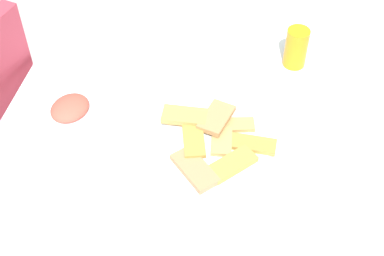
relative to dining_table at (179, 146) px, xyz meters
name	(u,v)px	position (x,y,z in m)	size (l,w,h in m)	color
dining_table	(179,146)	(0.00, 0.00, 0.00)	(1.22, 0.95, 0.72)	white
pide_platter	(213,143)	(-0.04, -0.10, 0.08)	(0.31, 0.31, 0.04)	white
salad_plate_greens	(71,109)	(0.00, 0.30, 0.08)	(0.19, 0.19, 0.05)	white
soda_can	(296,48)	(0.32, -0.28, 0.13)	(0.07, 0.07, 0.12)	orange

